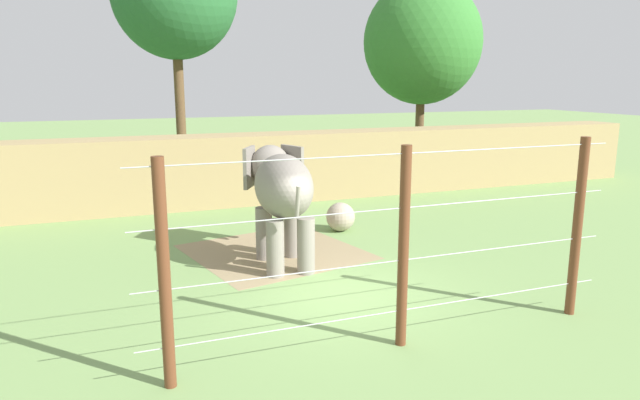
% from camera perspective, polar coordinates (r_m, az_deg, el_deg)
% --- Properties ---
extents(ground_plane, '(120.00, 120.00, 0.00)m').
position_cam_1_polar(ground_plane, '(12.54, 2.14, -9.49)').
color(ground_plane, '#759956').
extents(dirt_patch, '(5.02, 5.03, 0.01)m').
position_cam_1_polar(dirt_patch, '(15.59, -4.50, -5.17)').
color(dirt_patch, '#937F5B').
rests_on(dirt_patch, ground).
extents(embankment_wall, '(36.00, 1.80, 2.57)m').
position_cam_1_polar(embankment_wall, '(21.66, -8.42, 3.06)').
color(embankment_wall, tan).
rests_on(embankment_wall, ground).
extents(elephant, '(1.68, 3.86, 2.86)m').
position_cam_1_polar(elephant, '(14.28, -3.92, 1.08)').
color(elephant, gray).
rests_on(elephant, ground).
extents(enrichment_ball, '(0.89, 0.89, 0.89)m').
position_cam_1_polar(enrichment_ball, '(17.56, 2.05, -1.69)').
color(enrichment_ball, tan).
rests_on(enrichment_ball, ground).
extents(cable_fence, '(8.77, 0.19, 3.53)m').
position_cam_1_polar(cable_fence, '(9.85, 8.06, -4.76)').
color(cable_fence, brown).
rests_on(cable_fence, ground).
extents(tree_far_left, '(5.89, 5.89, 9.49)m').
position_cam_1_polar(tree_far_left, '(30.14, 10.17, 15.20)').
color(tree_far_left, brown).
rests_on(tree_far_left, ground).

